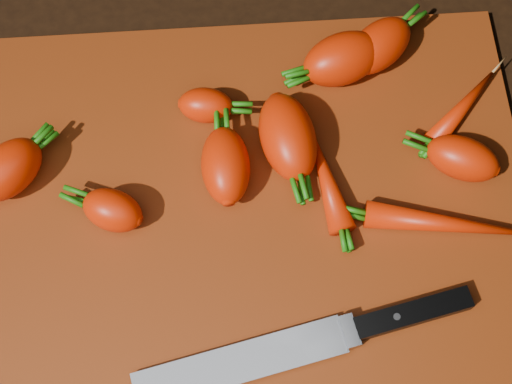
{
  "coord_description": "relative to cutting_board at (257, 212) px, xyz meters",
  "views": [
    {
      "loc": [
        -0.02,
        -0.22,
        0.62
      ],
      "look_at": [
        0.0,
        0.01,
        0.03
      ],
      "focal_mm": 50.0,
      "sensor_mm": 36.0,
      "label": 1
    }
  ],
  "objects": [
    {
      "name": "knife",
      "position": [
        -0.01,
        -0.13,
        0.01
      ],
      "size": [
        0.29,
        0.09,
        0.02
      ],
      "rotation": [
        0.0,
        0.0,
        0.21
      ],
      "color": "gray",
      "rests_on": "cutting_board"
    },
    {
      "name": "carrot_7",
      "position": [
        0.2,
        0.09,
        0.02
      ],
      "size": [
        0.08,
        0.08,
        0.02
      ],
      "primitive_type": "ellipsoid",
      "rotation": [
        0.0,
        0.0,
        0.79
      ],
      "color": "red",
      "rests_on": "cutting_board"
    },
    {
      "name": "carrot_5",
      "position": [
        -0.04,
        0.1,
        0.02
      ],
      "size": [
        0.06,
        0.04,
        0.03
      ],
      "primitive_type": "ellipsoid",
      "rotation": [
        0.0,
        0.0,
        -0.16
      ],
      "color": "red",
      "rests_on": "cutting_board"
    },
    {
      "name": "carrot_8",
      "position": [
        0.17,
        -0.03,
        0.02
      ],
      "size": [
        0.14,
        0.05,
        0.03
      ],
      "primitive_type": "ellipsoid",
      "rotation": [
        0.0,
        0.0,
        -0.2
      ],
      "color": "red",
      "rests_on": "cutting_board"
    },
    {
      "name": "carrot_1",
      "position": [
        -0.13,
        0.0,
        0.02
      ],
      "size": [
        0.07,
        0.06,
        0.04
      ],
      "primitive_type": "ellipsoid",
      "rotation": [
        0.0,
        0.0,
        2.71
      ],
      "color": "red",
      "rests_on": "cutting_board"
    },
    {
      "name": "carrot_9",
      "position": [
        0.07,
        0.02,
        0.02
      ],
      "size": [
        0.04,
        0.1,
        0.02
      ],
      "primitive_type": "ellipsoid",
      "rotation": [
        0.0,
        0.0,
        1.76
      ],
      "color": "red",
      "rests_on": "cutting_board"
    },
    {
      "name": "ground",
      "position": [
        0.0,
        0.0,
        -0.01
      ],
      "size": [
        2.0,
        2.0,
        0.01
      ],
      "primitive_type": "cube",
      "color": "black"
    },
    {
      "name": "carrot_0",
      "position": [
        -0.22,
        0.04,
        0.03
      ],
      "size": [
        0.08,
        0.08,
        0.04
      ],
      "primitive_type": "ellipsoid",
      "rotation": [
        0.0,
        0.0,
        0.8
      ],
      "color": "red",
      "rests_on": "cutting_board"
    },
    {
      "name": "carrot_10",
      "position": [
        0.13,
        0.15,
        0.03
      ],
      "size": [
        0.09,
        0.08,
        0.04
      ],
      "primitive_type": "ellipsoid",
      "rotation": [
        0.0,
        0.0,
        0.67
      ],
      "color": "red",
      "rests_on": "cutting_board"
    },
    {
      "name": "carrot_4",
      "position": [
        0.09,
        0.14,
        0.03
      ],
      "size": [
        0.09,
        0.07,
        0.05
      ],
      "primitive_type": "ellipsoid",
      "rotation": [
        0.0,
        0.0,
        3.47
      ],
      "color": "red",
      "rests_on": "cutting_board"
    },
    {
      "name": "carrot_2",
      "position": [
        0.03,
        0.06,
        0.03
      ],
      "size": [
        0.06,
        0.09,
        0.05
      ],
      "primitive_type": "ellipsoid",
      "rotation": [
        0.0,
        0.0,
        -1.4
      ],
      "color": "red",
      "rests_on": "cutting_board"
    },
    {
      "name": "cutting_board",
      "position": [
        0.0,
        0.0,
        0.0
      ],
      "size": [
        0.5,
        0.4,
        0.01
      ],
      "primitive_type": "cube",
      "color": "maroon",
      "rests_on": "ground"
    },
    {
      "name": "carrot_3",
      "position": [
        -0.03,
        0.04,
        0.03
      ],
      "size": [
        0.05,
        0.08,
        0.04
      ],
      "primitive_type": "ellipsoid",
      "rotation": [
        0.0,
        0.0,
        1.59
      ],
      "color": "red",
      "rests_on": "cutting_board"
    },
    {
      "name": "carrot_6",
      "position": [
        0.19,
        0.03,
        0.03
      ],
      "size": [
        0.08,
        0.06,
        0.04
      ],
      "primitive_type": "ellipsoid",
      "rotation": [
        0.0,
        0.0,
        2.69
      ],
      "color": "red",
      "rests_on": "cutting_board"
    }
  ]
}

